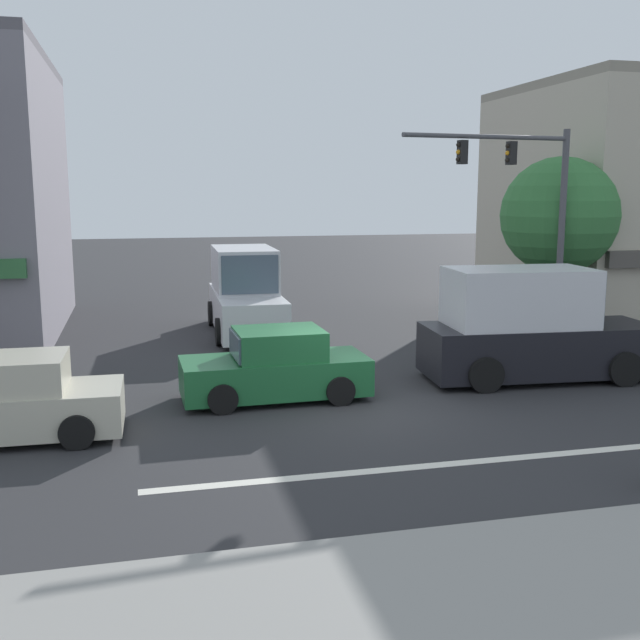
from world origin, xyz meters
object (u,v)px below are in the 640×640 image
Objects in this scene: sedan_crossing_leftbound at (276,368)px; street_tree at (559,216)px; traffic_light_mast at (532,206)px; box_truck_approaching_near at (245,295)px; box_truck_crossing_center at (531,329)px; sedan_parked_curbside at (10,402)px.

street_tree is at bearing 23.52° from sedan_crossing_leftbound.
street_tree is 1.35× the size of sedan_crossing_leftbound.
box_truck_approaching_near is (-6.93, 5.70, -2.92)m from traffic_light_mast.
street_tree is 0.97× the size of box_truck_crossing_center.
box_truck_crossing_center reaches higher than sedan_crossing_leftbound.
sedan_parked_curbside is at bearing -171.21° from box_truck_crossing_center.
box_truck_crossing_center reaches higher than sedan_parked_curbside.
sedan_crossing_leftbound is (5.29, 1.52, 0.00)m from sedan_parked_curbside.
box_truck_crossing_center is at bearing -116.48° from traffic_light_mast.
box_truck_crossing_center is at bearing -52.71° from box_truck_approaching_near.
traffic_light_mast is 9.44m from box_truck_approaching_near.
street_tree is 1.35× the size of sedan_parked_curbside.
box_truck_approaching_near is (-5.91, 7.75, 0.00)m from box_truck_crossing_center.
street_tree is 10.00m from box_truck_approaching_near.
street_tree reaches higher than sedan_parked_curbside.
street_tree is at bearing -24.48° from box_truck_approaching_near.
sedan_crossing_leftbound is (-0.48, -8.04, -0.54)m from box_truck_approaching_near.
box_truck_crossing_center and box_truck_approaching_near have the same top height.
traffic_light_mast is (-1.86, -1.70, 0.34)m from street_tree.
box_truck_approaching_near is (-8.79, 4.00, -2.59)m from street_tree.
box_truck_approaching_near reaches higher than sedan_crossing_leftbound.
traffic_light_mast is at bearing -137.70° from street_tree.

